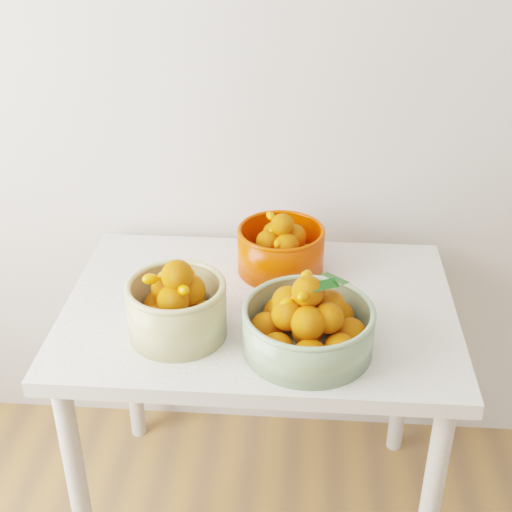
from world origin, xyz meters
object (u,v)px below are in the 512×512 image
at_px(bowl_cream, 177,307).
at_px(bowl_orange, 281,248).
at_px(bowl_green, 308,325).
at_px(table, 259,334).

relative_size(bowl_cream, bowl_orange, 0.89).
xyz_separation_m(bowl_green, bowl_orange, (-0.08, 0.36, 0.00)).
bearing_deg(bowl_green, bowl_orange, 102.30).
height_order(bowl_cream, bowl_orange, bowl_cream).
distance_m(bowl_cream, bowl_orange, 0.39).
xyz_separation_m(bowl_cream, bowl_green, (0.31, -0.04, -0.01)).
height_order(bowl_green, bowl_orange, bowl_green).
xyz_separation_m(bowl_cream, bowl_orange, (0.23, 0.32, -0.01)).
bearing_deg(table, bowl_green, -55.00).
height_order(table, bowl_orange, bowl_orange).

